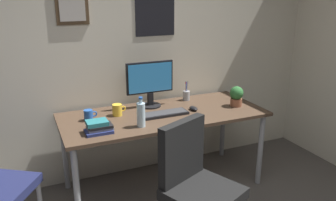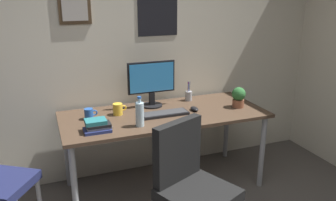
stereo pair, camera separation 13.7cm
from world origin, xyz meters
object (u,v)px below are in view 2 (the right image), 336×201
object	(u,v)px
monitor	(151,82)
pen_cup	(189,95)
book_stack_left	(97,126)
keyboard	(164,114)
office_chair	(190,182)
water_bottle	(140,114)
computer_mouse	(194,109)
coffee_mug_far	(118,109)
coffee_mug_near	(89,114)
potted_plant	(238,97)

from	to	relation	value
monitor	pen_cup	distance (m)	0.45
pen_cup	book_stack_left	bearing A→B (deg)	-154.63
pen_cup	keyboard	bearing A→B (deg)	-139.94
office_chair	water_bottle	bearing A→B (deg)	106.03
computer_mouse	pen_cup	size ratio (longest dim) A/B	0.55
office_chair	coffee_mug_far	world-z (taller)	office_chair
office_chair	monitor	distance (m)	1.17
keyboard	pen_cup	distance (m)	0.50
coffee_mug_near	book_stack_left	bearing A→B (deg)	-86.12
office_chair	book_stack_left	world-z (taller)	office_chair
office_chair	coffee_mug_near	xyz separation A→B (m)	(-0.54, 0.93, 0.26)
office_chair	computer_mouse	bearing A→B (deg)	63.27
monitor	coffee_mug_near	world-z (taller)	monitor
coffee_mug_far	pen_cup	bearing A→B (deg)	11.77
computer_mouse	coffee_mug_far	bearing A→B (deg)	167.77
coffee_mug_far	computer_mouse	bearing A→B (deg)	-12.23
coffee_mug_far	book_stack_left	distance (m)	0.40
coffee_mug_far	potted_plant	world-z (taller)	potted_plant
water_bottle	coffee_mug_near	distance (m)	0.48
coffee_mug_near	pen_cup	world-z (taller)	pen_cup
monitor	book_stack_left	distance (m)	0.77
water_bottle	pen_cup	bearing A→B (deg)	36.83
keyboard	coffee_mug_far	bearing A→B (deg)	157.58
water_bottle	coffee_mug_far	bearing A→B (deg)	107.61
monitor	book_stack_left	size ratio (longest dim) A/B	2.12
computer_mouse	coffee_mug_near	xyz separation A→B (m)	(-0.94, 0.13, 0.03)
potted_plant	pen_cup	size ratio (longest dim) A/B	0.98
keyboard	coffee_mug_far	world-z (taller)	coffee_mug_far
water_bottle	pen_cup	xyz separation A→B (m)	(0.66, 0.49, -0.05)
office_chair	coffee_mug_far	distance (m)	1.03
water_bottle	potted_plant	world-z (taller)	water_bottle
monitor	potted_plant	xyz separation A→B (m)	(0.76, -0.32, -0.13)
monitor	coffee_mug_far	world-z (taller)	monitor
keyboard	water_bottle	world-z (taller)	water_bottle
keyboard	pen_cup	bearing A→B (deg)	40.06
monitor	coffee_mug_far	xyz separation A→B (m)	(-0.36, -0.12, -0.19)
pen_cup	coffee_mug_near	bearing A→B (deg)	-169.99
coffee_mug_far	book_stack_left	bearing A→B (deg)	-127.10
coffee_mug_near	coffee_mug_far	distance (m)	0.26
office_chair	keyboard	bearing A→B (deg)	82.59
monitor	coffee_mug_near	bearing A→B (deg)	-166.82
water_bottle	potted_plant	size ratio (longest dim) A/B	1.29
office_chair	potted_plant	world-z (taller)	office_chair
coffee_mug_near	book_stack_left	world-z (taller)	book_stack_left
keyboard	computer_mouse	world-z (taller)	computer_mouse
water_bottle	potted_plant	distance (m)	1.02
pen_cup	book_stack_left	xyz separation A→B (m)	(-1.00, -0.48, -0.01)
potted_plant	book_stack_left	size ratio (longest dim) A/B	0.90
computer_mouse	potted_plant	bearing A→B (deg)	-6.74
water_bottle	book_stack_left	size ratio (longest dim) A/B	1.16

